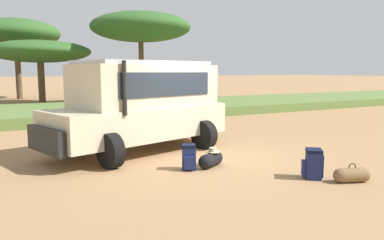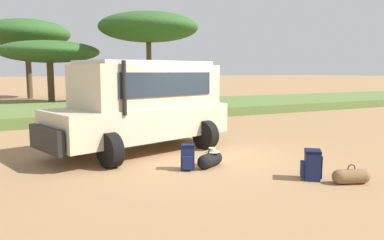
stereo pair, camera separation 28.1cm
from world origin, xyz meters
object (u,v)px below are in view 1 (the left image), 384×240
acacia_tree_far_left (16,33)px  acacia_tree_centre_back (141,28)px  backpack_beside_front_wheel (313,164)px  backpack_cluster_center (189,158)px  duffel_bag_soft_canvas (352,175)px  duffel_bag_low_black_case (211,159)px  safari_vehicle (142,104)px  acacia_tree_left_mid (40,52)px

acacia_tree_far_left → acacia_tree_centre_back: acacia_tree_far_left is taller
backpack_beside_front_wheel → backpack_cluster_center: bearing=137.1°
duffel_bag_soft_canvas → duffel_bag_low_black_case: bearing=127.8°
safari_vehicle → acacia_tree_far_left: acacia_tree_far_left is taller
backpack_cluster_center → acacia_tree_centre_back: acacia_tree_centre_back is taller
backpack_beside_front_wheel → acacia_tree_centre_back: (2.98, 17.65, 4.64)m
duffel_bag_low_black_case → backpack_beside_front_wheel: bearing=-52.9°
backpack_cluster_center → acacia_tree_left_mid: 19.48m
backpack_cluster_center → duffel_bag_soft_canvas: (2.39, -2.35, -0.13)m
safari_vehicle → acacia_tree_far_left: size_ratio=0.83×
duffel_bag_low_black_case → acacia_tree_left_mid: bearing=94.1°
backpack_beside_front_wheel → duffel_bag_low_black_case: size_ratio=0.81×
acacia_tree_left_mid → acacia_tree_far_left: bearing=99.2°
backpack_beside_front_wheel → acacia_tree_far_left: 27.70m
backpack_cluster_center → backpack_beside_front_wheel: bearing=-42.9°
acacia_tree_far_left → acacia_tree_left_mid: acacia_tree_far_left is taller
backpack_cluster_center → acacia_tree_left_mid: acacia_tree_left_mid is taller
backpack_beside_front_wheel → duffel_bag_soft_canvas: 0.75m
backpack_cluster_center → acacia_tree_far_left: (-1.79, 25.25, 4.79)m
backpack_beside_front_wheel → duffel_bag_low_black_case: backpack_beside_front_wheel is taller
safari_vehicle → acacia_tree_centre_back: bearing=69.4°
safari_vehicle → backpack_beside_front_wheel: bearing=-62.8°
safari_vehicle → backpack_cluster_center: 2.56m
safari_vehicle → duffel_bag_low_black_case: bearing=-71.8°
duffel_bag_low_black_case → acacia_tree_far_left: 25.83m
safari_vehicle → acacia_tree_centre_back: size_ratio=0.84×
acacia_tree_left_mid → duffel_bag_low_black_case: bearing=-85.9°
duffel_bag_low_black_case → acacia_tree_left_mid: (-1.38, 19.21, 3.25)m
safari_vehicle → backpack_beside_front_wheel: 4.74m
acacia_tree_left_mid → acacia_tree_centre_back: (5.70, -3.34, 1.52)m
safari_vehicle → duffel_bag_low_black_case: size_ratio=7.28×
backpack_cluster_center → duffel_bag_soft_canvas: backpack_cluster_center is taller
backpack_beside_front_wheel → acacia_tree_centre_back: bearing=80.4°
backpack_cluster_center → duffel_bag_low_black_case: (0.57, 0.00, -0.11)m
acacia_tree_left_mid → duffel_bag_soft_canvas: bearing=-81.6°
acacia_tree_centre_back → backpack_cluster_center: bearing=-107.1°
duffel_bag_soft_canvas → acacia_tree_far_left: size_ratio=0.11×
acacia_tree_left_mid → acacia_tree_centre_back: 6.78m
duffel_bag_low_black_case → acacia_tree_centre_back: acacia_tree_centre_back is taller
acacia_tree_left_mid → safari_vehicle: bearing=-87.9°
acacia_tree_far_left → acacia_tree_centre_back: bearing=-54.5°
duffel_bag_low_black_case → acacia_tree_far_left: bearing=95.3°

